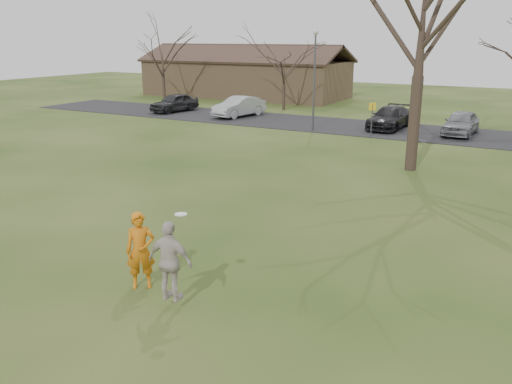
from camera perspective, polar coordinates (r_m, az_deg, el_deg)
ground at (r=12.80m, az=-8.84°, el=-10.96°), size 120.00×120.00×0.00m
parking_strip at (r=35.12m, az=16.88°, el=6.23°), size 62.00×6.50×0.04m
player_defender at (r=12.94m, az=-12.40°, el=-6.21°), size 0.82×0.79×1.90m
car_0 at (r=43.28m, az=-8.83°, el=9.55°), size 2.42×4.48×1.45m
car_1 at (r=40.10m, az=-1.86°, el=9.23°), size 2.50×4.77×1.50m
car_3 at (r=35.88m, az=14.27°, el=7.80°), size 2.17×4.92×1.41m
car_4 at (r=34.89m, az=21.31°, el=7.00°), size 1.88×4.34×1.46m
catching_play at (r=11.74m, az=-9.25°, el=-7.44°), size 1.11×0.56×2.03m
building at (r=54.31m, az=-1.19°, el=12.36°), size 20.60×8.50×5.14m
lamp_post at (r=34.07m, az=6.36°, el=13.23°), size 0.34×0.34×6.27m
sign_yellow at (r=32.51m, az=12.46°, el=8.33°), size 0.35×0.35×2.08m
big_tree at (r=24.46m, az=17.72°, el=18.44°), size 9.00×9.00×14.00m
small_tree_row at (r=39.10m, az=25.44°, el=12.08°), size 55.00×5.90×8.50m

